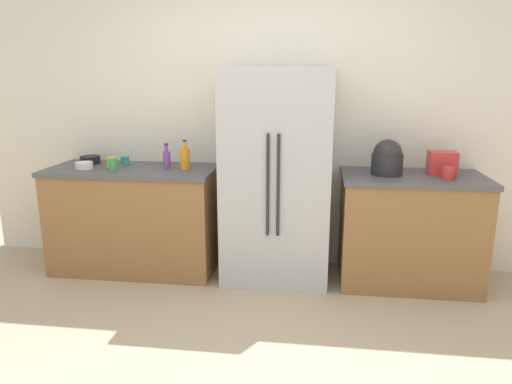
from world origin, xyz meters
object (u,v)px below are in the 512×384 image
(cup_b, at_px, (113,165))
(bottle_a, at_px, (167,159))
(bowl_a, at_px, (84,165))
(bottle_b, at_px, (185,158))
(cup_a, at_px, (112,162))
(bowl_b, at_px, (90,160))
(cup_d, at_px, (125,161))
(refrigerator, at_px, (277,177))
(rice_cooker, at_px, (387,158))
(toaster, at_px, (442,163))
(cup_c, at_px, (448,173))

(cup_b, bearing_deg, bottle_a, 22.03)
(bowl_a, bearing_deg, bottle_b, 5.56)
(bottle_a, xyz_separation_m, bowl_a, (-0.70, -0.11, -0.06))
(bottle_b, bearing_deg, cup_b, -166.67)
(cup_a, bearing_deg, bottle_b, -0.91)
(bowl_b, bearing_deg, cup_d, -2.75)
(cup_d, bearing_deg, cup_a, -118.98)
(cup_a, xyz_separation_m, cup_d, (0.07, 0.12, -0.01))
(cup_b, height_order, bowl_a, cup_b)
(bottle_b, distance_m, bowl_b, 0.94)
(refrigerator, relative_size, cup_a, 20.15)
(bowl_a, bearing_deg, rice_cooker, 2.06)
(rice_cooker, height_order, bottle_b, rice_cooker)
(rice_cooker, relative_size, cup_b, 2.71)
(bottle_b, relative_size, bowl_a, 1.73)
(cup_a, xyz_separation_m, bowl_a, (-0.21, -0.10, -0.02))
(rice_cooker, distance_m, bottle_b, 1.67)
(bottle_b, relative_size, cup_d, 3.36)
(refrigerator, bearing_deg, bottle_a, 177.72)
(toaster, height_order, rice_cooker, rice_cooker)
(bowl_a, bearing_deg, refrigerator, 2.62)
(toaster, bearing_deg, cup_d, 178.74)
(toaster, xyz_separation_m, cup_a, (-2.77, -0.06, -0.05))
(bottle_a, height_order, cup_d, bottle_a)
(bottle_b, distance_m, bowl_a, 0.88)
(toaster, xyz_separation_m, cup_c, (0.00, -0.20, -0.04))
(refrigerator, xyz_separation_m, toaster, (1.33, 0.08, 0.13))
(rice_cooker, height_order, bowl_b, rice_cooker)
(cup_b, bearing_deg, cup_a, 117.41)
(toaster, height_order, cup_c, toaster)
(bottle_b, bearing_deg, toaster, 2.00)
(toaster, xyz_separation_m, rice_cooker, (-0.44, -0.07, 0.04))
(bottle_b, xyz_separation_m, bowl_b, (-0.93, 0.15, -0.06))
(refrigerator, bearing_deg, cup_c, -4.99)
(cup_b, bearing_deg, bowl_a, 169.43)
(cup_d, bearing_deg, bottle_a, -13.88)
(cup_b, bearing_deg, refrigerator, 5.40)
(refrigerator, bearing_deg, bottle_b, 179.35)
(cup_b, relative_size, bowl_a, 0.72)
(cup_c, height_order, bowl_b, cup_c)
(refrigerator, bearing_deg, rice_cooker, 1.01)
(cup_c, distance_m, bowl_b, 3.05)
(bottle_a, height_order, bowl_a, bottle_a)
(rice_cooker, xyz_separation_m, bottle_a, (-1.84, 0.02, -0.05))
(bottle_a, height_order, cup_b, bottle_a)
(toaster, distance_m, bowl_b, 3.04)
(toaster, relative_size, bowl_b, 1.20)
(cup_b, height_order, bowl_b, cup_b)
(bottle_b, height_order, cup_b, bottle_b)
(bottle_b, bearing_deg, refrigerator, -0.65)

